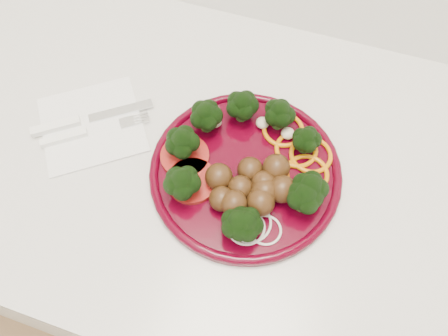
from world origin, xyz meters
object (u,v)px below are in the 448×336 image
(napkin, at_px, (92,124))
(fork, at_px, (77,135))
(plate, at_px, (248,170))
(knife, at_px, (76,121))

(napkin, xyz_separation_m, fork, (-0.01, -0.03, 0.01))
(plate, bearing_deg, napkin, 177.56)
(plate, bearing_deg, fork, -176.54)
(napkin, distance_m, knife, 0.02)
(plate, xyz_separation_m, napkin, (-0.26, 0.01, -0.02))
(plate, relative_size, fork, 1.95)
(plate, height_order, fork, plate)
(plate, xyz_separation_m, knife, (-0.28, 0.01, -0.01))
(fork, bearing_deg, plate, -33.31)
(plate, bearing_deg, knife, 178.89)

